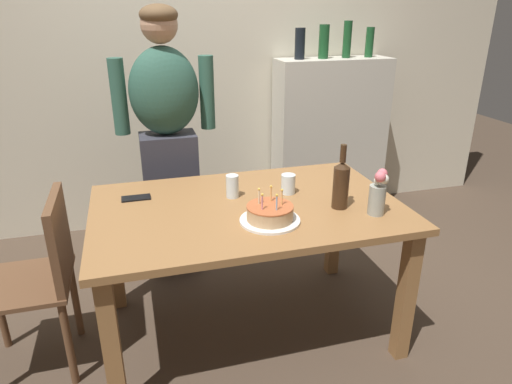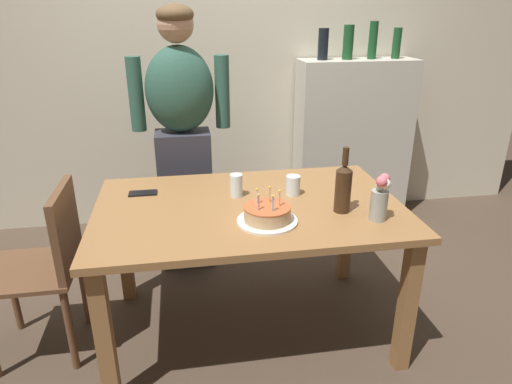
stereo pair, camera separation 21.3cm
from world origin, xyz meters
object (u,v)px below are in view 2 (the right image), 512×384
Objects in this scene: water_glass_far at (236,185)px; person_man_bearded at (183,139)px; wine_bottle at (343,187)px; flower_vase at (380,198)px; cell_phone at (143,193)px; dining_chair at (49,259)px; water_glass_near at (293,185)px; birthday_cake at (267,215)px.

person_man_bearded reaches higher than water_glass_far.
wine_bottle is 0.18m from flower_vase.
flower_vase is at bearing 129.45° from person_man_bearded.
water_glass_far reaches higher than cell_phone.
wine_bottle reaches higher than flower_vase.
dining_chair is (-0.93, -0.10, -0.28)m from water_glass_far.
flower_vase reaches higher than water_glass_far.
water_glass_near is at bearing 127.05° from wine_bottle.
flower_vase is (0.13, -0.12, -0.02)m from wine_bottle.
flower_vase is at bearing -32.69° from water_glass_far.
birthday_cake is 0.32× the size of dining_chair.
dining_chair is at bearing -173.86° from water_glass_far.
person_man_bearded reaches higher than birthday_cake.
wine_bottle reaches higher than water_glass_far.
water_glass_near is 0.46× the size of flower_vase.
birthday_cake is 0.51m from flower_vase.
cell_phone is (-0.95, 0.38, -0.12)m from wine_bottle.
water_glass_far is at bearing 147.31° from flower_vase.
dining_chair is at bearing 173.20° from wine_bottle.
flower_vase is at bearing -48.98° from water_glass_near.
cell_phone is at bearing 114.91° from dining_chair.
water_glass_far is at bearing 106.67° from birthday_cake.
flower_vase is 1.35m from person_man_bearded.
birthday_cake is 0.39m from wine_bottle.
cell_phone is 0.60m from person_man_bearded.
water_glass_far is 0.98m from dining_chair.
cell_phone is (-0.48, 0.11, -0.05)m from water_glass_far.
cell_phone is 0.17× the size of dining_chair.
birthday_cake is 1.08m from dining_chair.
dining_chair reaches higher than water_glass_near.
wine_bottle reaches higher than dining_chair.
wine_bottle reaches higher than birthday_cake.
birthday_cake reaches higher than water_glass_near.
birthday_cake is 1.05m from person_man_bearded.
dining_chair reaches higher than cell_phone.
cell_phone is at bearing 169.84° from water_glass_near.
flower_vase is 1.59m from dining_chair.
cell_phone is (-0.77, 0.14, -0.05)m from water_glass_near.
wine_bottle reaches higher than cell_phone.
water_glass_far is at bearing 111.25° from person_man_bearded.
birthday_cake reaches higher than dining_chair.
person_man_bearded is at bearing 138.25° from dining_chair.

